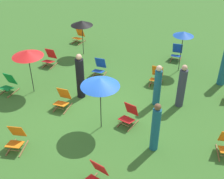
% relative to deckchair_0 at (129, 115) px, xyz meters
% --- Properties ---
extents(ground_plane, '(40.00, 40.00, 0.00)m').
position_rel_deckchair_0_xyz_m(ground_plane, '(-1.17, -0.12, -0.37)').
color(ground_plane, '#386B28').
extents(deckchair_0, '(0.60, 0.83, 0.83)m').
position_rel_deckchair_0_xyz_m(deckchair_0, '(0.00, 0.00, 0.00)').
color(deckchair_0, olive).
rests_on(deckchair_0, ground).
extents(deckchair_1, '(0.53, 0.79, 0.83)m').
position_rel_deckchair_0_xyz_m(deckchair_1, '(-5.28, 5.55, 0.00)').
color(deckchair_1, olive).
rests_on(deckchair_1, ground).
extents(deckchair_4, '(0.60, 0.83, 0.83)m').
position_rel_deckchair_0_xyz_m(deckchair_4, '(0.18, -2.89, 0.00)').
color(deckchair_4, olive).
rests_on(deckchair_4, ground).
extents(deckchair_5, '(0.52, 0.79, 0.83)m').
position_rel_deckchair_0_xyz_m(deckchair_5, '(-5.16, 2.54, 0.00)').
color(deckchair_5, olive).
rests_on(deckchair_5, ground).
extents(deckchair_7, '(0.67, 0.86, 0.83)m').
position_rel_deckchair_0_xyz_m(deckchair_7, '(-2.84, -2.64, 0.00)').
color(deckchair_7, olive).
rests_on(deckchair_7, ground).
extents(deckchair_8, '(0.56, 0.81, 0.83)m').
position_rel_deckchair_0_xyz_m(deckchair_8, '(0.30, 5.70, 0.00)').
color(deckchair_8, olive).
rests_on(deckchair_8, ground).
extents(deckchair_10, '(0.49, 0.77, 0.83)m').
position_rel_deckchair_0_xyz_m(deckchair_10, '(-5.33, -0.16, 0.00)').
color(deckchair_10, olive).
rests_on(deckchair_10, ground).
extents(deckchair_11, '(0.54, 0.80, 0.83)m').
position_rel_deckchair_0_xyz_m(deckchair_11, '(-2.53, 2.68, 0.00)').
color(deckchair_11, olive).
rests_on(deckchair_11, ground).
extents(deckchair_12, '(0.54, 0.80, 0.83)m').
position_rel_deckchair_0_xyz_m(deckchair_12, '(0.07, 3.04, 0.00)').
color(deckchair_12, olive).
rests_on(deckchair_12, ground).
extents(deckchair_13, '(0.54, 0.80, 0.83)m').
position_rel_deckchair_0_xyz_m(deckchair_13, '(-2.68, -0.16, 0.00)').
color(deckchair_13, olive).
rests_on(deckchair_13, ground).
extents(umbrella_0, '(1.11, 1.11, 1.82)m').
position_rel_deckchair_0_xyz_m(umbrella_0, '(-4.28, 4.28, 1.32)').
color(umbrella_0, black).
rests_on(umbrella_0, ground).
extents(umbrella_1, '(0.92, 0.92, 1.95)m').
position_rel_deckchair_0_xyz_m(umbrella_1, '(0.69, 4.62, 1.47)').
color(umbrella_1, black).
rests_on(umbrella_1, ground).
extents(umbrella_2, '(1.24, 1.24, 1.89)m').
position_rel_deckchair_0_xyz_m(umbrella_2, '(-4.43, 0.28, 1.40)').
color(umbrella_2, black).
rests_on(umbrella_2, ground).
extents(umbrella_3, '(1.30, 1.30, 2.03)m').
position_rel_deckchair_0_xyz_m(umbrella_3, '(-0.82, -0.59, 1.50)').
color(umbrella_3, black).
rests_on(umbrella_3, ground).
extents(person_0, '(0.37, 0.37, 1.79)m').
position_rel_deckchair_0_xyz_m(person_0, '(1.38, 1.86, 0.48)').
color(person_0, '#333847').
rests_on(person_0, ground).
extents(person_1, '(0.38, 0.38, 1.78)m').
position_rel_deckchair_0_xyz_m(person_1, '(1.20, -0.84, 0.49)').
color(person_1, '#195972').
rests_on(person_1, ground).
extents(person_2, '(0.31, 0.31, 1.71)m').
position_rel_deckchair_0_xyz_m(person_2, '(0.52, 1.57, 0.46)').
color(person_2, '#195972').
rests_on(person_2, ground).
extents(person_3, '(0.46, 0.46, 1.89)m').
position_rel_deckchair_0_xyz_m(person_3, '(2.66, 4.20, 0.52)').
color(person_3, '#195972').
rests_on(person_3, ground).
extents(person_4, '(0.41, 0.41, 1.92)m').
position_rel_deckchair_0_xyz_m(person_4, '(-2.42, 0.80, 0.54)').
color(person_4, black).
rests_on(person_4, ground).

